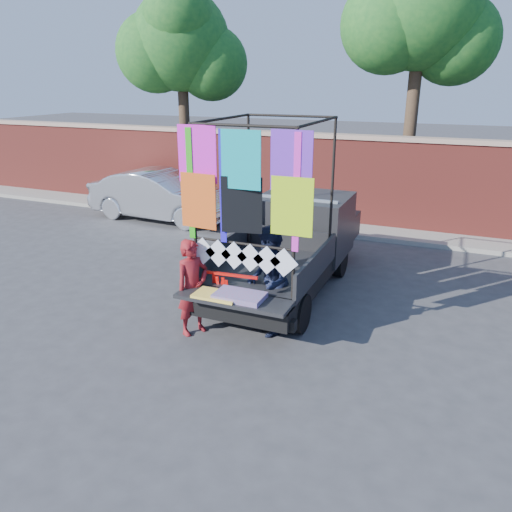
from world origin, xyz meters
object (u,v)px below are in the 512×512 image
at_px(man, 268,281).
at_px(pickup_truck, 296,241).
at_px(sedan, 161,195).
at_px(woman, 193,287).

bearing_deg(man, pickup_truck, 162.12).
height_order(sedan, man, man).
bearing_deg(pickup_truck, woman, -105.99).
height_order(pickup_truck, sedan, pickup_truck).
relative_size(sedan, woman, 2.74).
distance_m(pickup_truck, woman, 3.00).
relative_size(woman, man, 0.89).
height_order(pickup_truck, man, pickup_truck).
bearing_deg(woman, sedan, 63.29).
distance_m(pickup_truck, man, 2.40).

